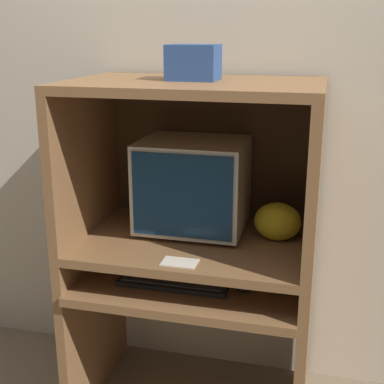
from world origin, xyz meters
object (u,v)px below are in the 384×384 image
object	(u,v)px
book_stack	(193,63)
storage_box	(194,62)
keyboard	(175,281)
mouse	(243,288)
snack_bag	(278,222)
crt_monitor	(193,185)

from	to	relation	value
book_stack	storage_box	bearing A→B (deg)	-73.96
keyboard	storage_box	size ratio (longest dim) A/B	2.37
mouse	snack_bag	size ratio (longest dim) A/B	0.38
keyboard	storage_box	distance (m)	0.87
crt_monitor	snack_bag	xyz separation A→B (m)	(0.37, -0.02, -0.13)
mouse	storage_box	xyz separation A→B (m)	(-0.24, 0.13, 0.86)
crt_monitor	book_stack	world-z (taller)	book_stack
book_stack	keyboard	bearing A→B (deg)	-103.66
book_stack	snack_bag	bearing A→B (deg)	6.54
mouse	crt_monitor	bearing A→B (deg)	140.39
crt_monitor	storage_box	size ratio (longest dim) A/B	2.33
crt_monitor	snack_bag	distance (m)	0.39
keyboard	mouse	world-z (taller)	mouse
keyboard	storage_box	bearing A→B (deg)	72.20
mouse	keyboard	bearing A→B (deg)	-179.13
mouse	book_stack	distance (m)	0.90
mouse	book_stack	size ratio (longest dim) A/B	0.42
crt_monitor	snack_bag	bearing A→B (deg)	-3.36
snack_bag	crt_monitor	bearing A→B (deg)	176.64
crt_monitor	keyboard	world-z (taller)	crt_monitor
crt_monitor	book_stack	size ratio (longest dim) A/B	2.56
keyboard	snack_bag	world-z (taller)	snack_bag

